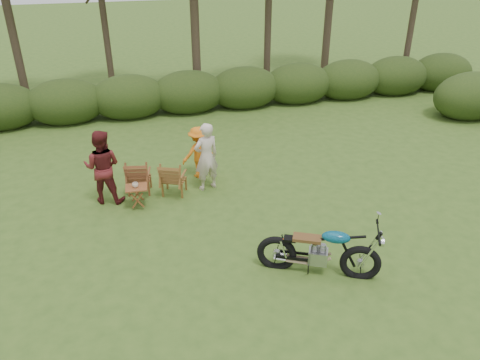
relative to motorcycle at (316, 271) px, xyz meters
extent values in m
plane|color=#33501A|center=(-0.78, 0.32, 0.00)|extent=(80.00, 80.00, 0.00)
cylinder|color=#33261C|center=(-3.28, 12.52, 3.15)|extent=(0.24, 0.24, 6.30)
cylinder|color=#33261C|center=(2.72, 11.42, 3.24)|extent=(0.26, 0.26, 6.48)
ellipsoid|color=#223714|center=(-4.78, 9.32, 0.63)|extent=(2.52, 1.68, 1.51)
ellipsoid|color=#223714|center=(-2.78, 9.32, 0.63)|extent=(2.52, 1.68, 1.51)
ellipsoid|color=#223714|center=(-0.78, 9.32, 0.63)|extent=(2.52, 1.68, 1.51)
ellipsoid|color=#223714|center=(1.22, 9.32, 0.63)|extent=(2.52, 1.68, 1.51)
ellipsoid|color=#223714|center=(3.22, 9.32, 0.63)|extent=(2.52, 1.68, 1.51)
ellipsoid|color=#223714|center=(5.22, 9.32, 0.63)|extent=(2.52, 1.68, 1.51)
ellipsoid|color=#223714|center=(7.22, 9.32, 0.63)|extent=(2.52, 1.68, 1.51)
ellipsoid|color=#223714|center=(9.22, 9.32, 0.63)|extent=(2.52, 1.68, 1.51)
ellipsoid|color=#223714|center=(8.22, 6.32, 0.68)|extent=(2.70, 1.80, 1.62)
imported|color=beige|center=(-2.98, 3.16, 0.56)|extent=(0.17, 0.17, 0.11)
imported|color=beige|center=(-1.29, 3.62, 0.00)|extent=(0.70, 0.55, 1.67)
imported|color=#5C1A1C|center=(-3.64, 3.64, 0.00)|extent=(0.99, 0.87, 1.72)
imported|color=orange|center=(-1.36, 4.30, 0.00)|extent=(0.96, 0.72, 1.32)
camera|label=1|loc=(-3.10, -6.16, 5.45)|focal=35.00mm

